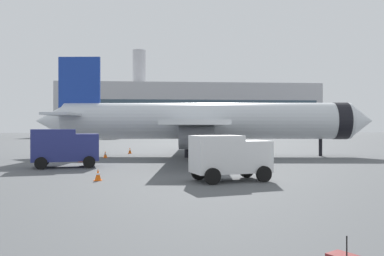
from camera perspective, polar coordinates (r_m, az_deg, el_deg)
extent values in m
cylinder|color=silver|center=(41.76, 2.08, 1.03)|extent=(30.23, 6.84, 3.80)
cone|color=silver|center=(45.03, 23.16, 0.95)|extent=(2.76, 3.84, 3.61)
cone|color=silver|center=(44.70, -19.72, 0.96)|extent=(3.53, 3.73, 3.42)
cylinder|color=black|center=(44.25, 20.52, 0.97)|extent=(1.79, 4.00, 3.88)
cube|color=silver|center=(49.76, 0.78, 0.55)|extent=(6.40, 16.41, 0.36)
cube|color=silver|center=(33.76, 0.59, 0.72)|extent=(6.40, 16.41, 0.36)
cylinder|color=gray|center=(47.27, 0.76, -1.01)|extent=(3.41, 2.51, 2.20)
cylinder|color=gray|center=(36.27, 0.63, -1.37)|extent=(3.41, 2.51, 2.20)
cube|color=#193899|center=(43.89, -15.92, 5.69)|extent=(4.41, 0.81, 6.40)
cube|color=silver|center=(46.91, -15.35, 1.66)|extent=(3.20, 6.23, 0.24)
cube|color=silver|center=(40.82, -17.91, 1.88)|extent=(3.20, 6.23, 0.24)
cylinder|color=black|center=(43.68, 18.04, -2.69)|extent=(0.36, 0.36, 1.80)
cylinder|color=black|center=(44.23, -0.56, -2.64)|extent=(0.44, 0.44, 1.80)
cylinder|color=black|center=(39.44, -0.78, -2.99)|extent=(0.44, 0.44, 1.80)
cylinder|color=silver|center=(116.96, 14.38, -0.22)|extent=(11.46, 17.00, 2.33)
cone|color=silver|center=(107.24, 13.29, -0.25)|extent=(2.66, 2.40, 2.22)
cone|color=silver|center=(126.95, 15.33, -0.19)|extent=(2.81, 2.76, 2.10)
cylinder|color=black|center=(108.56, 13.45, -0.25)|extent=(2.48, 1.96, 2.38)
cube|color=silver|center=(116.66, 16.81, -0.31)|extent=(9.94, 7.57, 0.22)
cube|color=silver|center=(118.66, 12.12, -0.30)|extent=(9.94, 7.57, 0.22)
cylinder|color=gray|center=(116.93, 16.06, -0.70)|extent=(2.17, 2.38, 1.35)
cylinder|color=gray|center=(118.31, 12.84, -0.69)|extent=(2.17, 2.38, 1.35)
cube|color=#193899|center=(125.08, 15.16, 0.82)|extent=(1.58, 2.43, 3.93)
cube|color=silver|center=(125.02, 16.07, -0.02)|extent=(3.98, 3.26, 0.15)
cube|color=silver|center=(125.77, 14.31, -0.02)|extent=(3.98, 3.26, 0.15)
cylinder|color=black|center=(109.78, 13.59, -1.14)|extent=(0.22, 0.22, 1.10)
cylinder|color=black|center=(117.89, 15.21, -1.05)|extent=(0.27, 0.27, 1.10)
cylinder|color=black|center=(118.49, 13.81, -1.04)|extent=(0.27, 0.27, 1.10)
cube|color=navy|center=(31.54, -14.91, -2.67)|extent=(2.10, 2.50, 2.04)
cube|color=#1E232D|center=(31.55, -13.61, -1.80)|extent=(0.49, 1.95, 0.84)
cube|color=navy|center=(31.55, -19.27, -2.35)|extent=(3.51, 2.80, 2.40)
cylinder|color=black|center=(32.76, -14.76, -4.43)|extent=(0.93, 0.40, 0.90)
cylinder|color=black|center=(30.47, -14.62, -4.78)|extent=(0.93, 0.40, 0.90)
cylinder|color=black|center=(32.82, -20.65, -4.43)|extent=(0.93, 0.40, 0.90)
cylinder|color=black|center=(30.53, -20.95, -4.78)|extent=(0.93, 0.40, 0.90)
cube|color=white|center=(23.18, 8.57, -4.02)|extent=(2.21, 2.38, 1.78)
cube|color=#1E232D|center=(23.51, 10.18, -2.93)|extent=(0.53, 1.76, 0.74)
cube|color=white|center=(22.23, 3.53, -3.79)|extent=(3.06, 2.60, 2.10)
cylinder|color=black|center=(24.29, 7.86, -6.04)|extent=(0.93, 0.44, 0.90)
cylinder|color=black|center=(22.46, 10.32, -6.56)|extent=(0.93, 0.44, 0.90)
cylinder|color=black|center=(23.06, 0.99, -6.37)|extent=(0.93, 0.44, 0.90)
cylinder|color=black|center=(21.12, 2.98, -6.98)|extent=(0.93, 0.44, 0.90)
cube|color=#F2590C|center=(36.00, -15.68, -4.70)|extent=(0.44, 0.44, 0.04)
cone|color=#F2590C|center=(35.98, -15.68, -4.21)|extent=(0.36, 0.36, 0.58)
cylinder|color=white|center=(35.98, -15.68, -4.17)|extent=(0.23, 0.23, 0.10)
cube|color=#F2590C|center=(45.98, -8.95, -3.64)|extent=(0.44, 0.44, 0.04)
cone|color=#F2590C|center=(45.95, -8.95, -3.19)|extent=(0.36, 0.36, 0.68)
cylinder|color=white|center=(45.95, -8.95, -3.15)|extent=(0.23, 0.23, 0.10)
cube|color=#F2590C|center=(40.27, -12.39, -4.18)|extent=(0.44, 0.44, 0.04)
cone|color=#F2590C|center=(40.24, -12.39, -3.71)|extent=(0.36, 0.36, 0.63)
cylinder|color=white|center=(40.24, -12.39, -3.66)|extent=(0.23, 0.23, 0.10)
cube|color=#F2590C|center=(23.41, -13.40, -7.34)|extent=(0.44, 0.44, 0.04)
cone|color=#F2590C|center=(23.37, -13.41, -6.52)|extent=(0.36, 0.36, 0.64)
cylinder|color=white|center=(23.37, -13.41, -6.44)|extent=(0.23, 0.23, 0.10)
cylinder|color=black|center=(8.00, 21.42, -15.53)|extent=(0.02, 0.02, 0.36)
cube|color=#B2B2B7|center=(136.67, -0.42, 2.52)|extent=(85.82, 22.53, 17.30)
cube|color=#334756|center=(125.37, -0.03, 2.34)|extent=(81.53, 0.10, 7.79)
cylinder|color=#B2B2B7|center=(137.86, -7.62, 8.62)|extent=(4.40, 4.40, 12.00)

